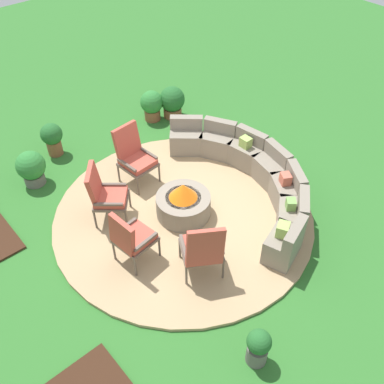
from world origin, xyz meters
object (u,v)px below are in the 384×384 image
lounge_chair_front_right (105,193)px  potted_plant_3 (31,167)px  lounge_chair_back_right (203,248)px  potted_plant_0 (258,347)px  potted_plant_2 (52,137)px  potted_plant_4 (172,101)px  lounge_chair_front_left (134,155)px  potted_plant_1 (152,105)px  lounge_chair_back_left (131,237)px  curved_stone_bench (253,175)px  fire_pit (183,203)px

lounge_chair_front_right → potted_plant_3: bearing=-122.2°
lounge_chair_back_right → potted_plant_0: bearing=-75.6°
potted_plant_2 → potted_plant_4: size_ratio=0.97×
potted_plant_3 → lounge_chair_back_right: bearing=14.4°
lounge_chair_front_right → potted_plant_0: size_ratio=1.78×
lounge_chair_front_left → potted_plant_1: lounge_chair_front_left is taller
lounge_chair_front_right → lounge_chair_back_right: (1.95, 0.43, -0.01)m
potted_plant_1 → potted_plant_2: (-0.29, -2.30, 0.03)m
lounge_chair_front_right → lounge_chair_back_left: size_ratio=1.06×
potted_plant_1 → lounge_chair_front_right: bearing=-51.0°
curved_stone_bench → lounge_chair_front_left: size_ratio=3.39×
lounge_chair_back_right → potted_plant_2: size_ratio=1.51×
curved_stone_bench → lounge_chair_front_right: (-1.11, -2.44, 0.26)m
fire_pit → potted_plant_0: 2.85m
potted_plant_3 → potted_plant_4: (-0.09, 3.48, 0.01)m
lounge_chair_back_left → potted_plant_3: size_ratio=1.48×
fire_pit → curved_stone_bench: curved_stone_bench is taller
lounge_chair_front_right → potted_plant_1: lounge_chair_front_right is taller
potted_plant_1 → potted_plant_4: size_ratio=0.96×
potted_plant_1 → lounge_chair_back_right: bearing=-27.6°
lounge_chair_front_right → potted_plant_1: bearing=170.3°
potted_plant_1 → potted_plant_2: 2.32m
lounge_chair_back_right → lounge_chair_front_left: bearing=107.4°
curved_stone_bench → potted_plant_3: (-2.87, -2.96, 0.02)m
potted_plant_1 → potted_plant_4: potted_plant_4 is taller
fire_pit → lounge_chair_front_right: 1.34m
potted_plant_0 → potted_plant_1: potted_plant_1 is taller
potted_plant_0 → potted_plant_1: size_ratio=0.88×
curved_stone_bench → lounge_chair_back_left: size_ratio=3.67×
lounge_chair_front_left → lounge_chair_front_right: bearing=23.3°
potted_plant_0 → potted_plant_2: potted_plant_2 is taller
curved_stone_bench → potted_plant_0: size_ratio=6.16×
lounge_chair_back_right → potted_plant_2: lounge_chair_back_right is taller
potted_plant_1 → potted_plant_4: 0.47m
lounge_chair_front_left → potted_plant_2: bearing=-72.7°
lounge_chair_back_left → potted_plant_3: bearing=178.3°
lounge_chair_front_right → potted_plant_0: (3.46, 0.03, -0.29)m
curved_stone_bench → lounge_chair_front_left: bearing=-137.9°
curved_stone_bench → potted_plant_2: (-3.45, -2.22, 0.05)m
lounge_chair_front_left → lounge_chair_front_right: (0.52, -0.97, -0.01)m
potted_plant_0 → lounge_chair_front_left: bearing=166.7°
lounge_chair_front_right → lounge_chair_back_left: 1.10m
lounge_chair_front_right → potted_plant_4: 3.49m
fire_pit → curved_stone_bench: bearing=77.2°
curved_stone_bench → lounge_chair_front_right: bearing=-114.5°
potted_plant_1 → potted_plant_2: potted_plant_2 is taller
lounge_chair_front_right → potted_plant_3: 1.85m
lounge_chair_front_right → lounge_chair_back_right: size_ratio=1.03×
lounge_chair_front_left → lounge_chair_front_right: size_ratio=1.02×
curved_stone_bench → potted_plant_2: size_ratio=5.38×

